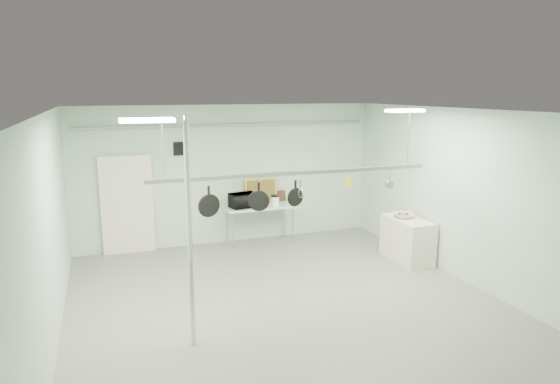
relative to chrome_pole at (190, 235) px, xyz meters
name	(u,v)px	position (x,y,z in m)	size (l,w,h in m)	color
floor	(291,309)	(1.70, 0.60, -1.60)	(8.00, 8.00, 0.00)	gray
ceiling	(292,112)	(1.70, 0.60, 1.59)	(7.00, 8.00, 0.02)	silver
back_wall	(229,175)	(1.70, 4.59, 0.00)	(7.00, 0.02, 3.20)	silver
right_wall	(471,198)	(5.19, 0.60, 0.00)	(0.02, 8.00, 3.20)	silver
door	(127,206)	(-0.60, 4.54, -0.55)	(1.10, 0.10, 2.20)	silver
wall_vent	(180,149)	(0.60, 4.57, 0.65)	(0.30, 0.04, 0.30)	black
conduit_pipe	(229,125)	(1.70, 4.50, 1.15)	(0.07, 0.07, 6.60)	gray
chrome_pole	(190,235)	(0.00, 0.00, 0.00)	(0.08, 0.08, 3.20)	silver
prep_table	(259,209)	(2.30, 4.20, -0.77)	(1.60, 0.70, 0.91)	silver
side_cabinet	(407,240)	(4.85, 2.00, -1.15)	(0.60, 1.20, 0.90)	beige
pot_rack	(296,171)	(1.90, 0.90, 0.63)	(4.80, 0.06, 1.00)	#B7B7BC
light_panel_left	(147,120)	(-0.50, -0.20, 1.56)	(0.65, 0.30, 0.05)	white
light_panel_right	(405,111)	(4.10, 1.20, 1.56)	(0.65, 0.30, 0.05)	white
microwave	(243,200)	(1.91, 4.14, -0.53)	(0.59, 0.40, 0.33)	black
coffee_canister	(275,201)	(2.63, 4.03, -0.58)	(0.18, 0.18, 0.22)	white
painting_large	(261,190)	(2.44, 4.50, -0.41)	(0.78, 0.05, 0.58)	gold
painting_small	(279,196)	(2.91, 4.50, -0.57)	(0.30, 0.04, 0.25)	#371F13
fruit_bowl	(403,215)	(4.80, 2.11, -0.65)	(0.42, 0.42, 0.10)	silver
skillet_left	(209,201)	(0.46, 0.90, 0.24)	(0.36, 0.06, 0.49)	black
skillet_mid	(259,197)	(1.26, 0.90, 0.25)	(0.33, 0.06, 0.46)	black
skillet_right	(295,193)	(1.89, 0.90, 0.28)	(0.31, 0.06, 0.42)	black
whisk	(301,190)	(1.98, 0.90, 0.32)	(0.15, 0.15, 0.33)	#A4A4A8
grater	(349,183)	(2.86, 0.90, 0.38)	(0.08, 0.02, 0.20)	gold
saucepan	(389,181)	(3.65, 0.90, 0.36)	(0.13, 0.08, 0.25)	#A9A9AE
fruit_cluster	(403,214)	(4.80, 2.11, -0.61)	(0.24, 0.24, 0.09)	#A70F14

